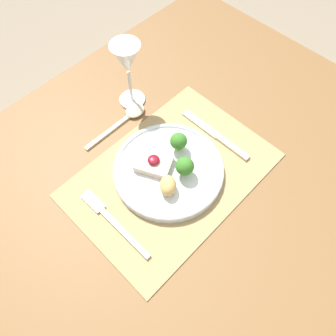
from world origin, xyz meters
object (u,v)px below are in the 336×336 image
dinner_plate (168,169)px  spoon (130,115)px  fork (110,219)px  knife (219,137)px  wine_glass_near (127,62)px

dinner_plate → spoon: dinner_plate is taller
dinner_plate → fork: 0.18m
fork → dinner_plate: bearing=-3.1°
fork → spoon: 0.29m
dinner_plate → spoon: 0.20m
fork → knife: knife is taller
spoon → wine_glass_near: (0.04, 0.04, 0.13)m
knife → wine_glass_near: 0.29m
spoon → wine_glass_near: size_ratio=1.05×
fork → spoon: bearing=38.7°
dinner_plate → knife: bearing=-8.4°
dinner_plate → knife: dinner_plate is taller
fork → wine_glass_near: 0.37m
knife → wine_glass_near: size_ratio=1.15×
fork → wine_glass_near: wine_glass_near is taller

